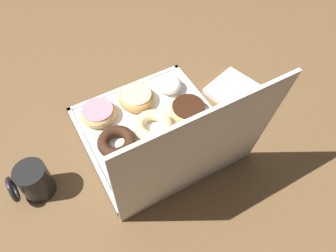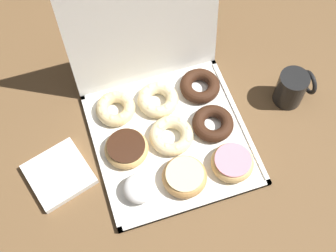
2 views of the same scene
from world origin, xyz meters
name	(u,v)px [view 2 (image 2 of 2)]	position (x,y,z in m)	size (l,w,h in m)	color
ground_plane	(171,140)	(0.00, 0.00, 0.00)	(3.00, 3.00, 0.00)	brown
donut_box	(171,139)	(0.00, 0.00, 0.01)	(0.41, 0.41, 0.01)	white
box_lid_open	(144,33)	(0.00, 0.23, 0.19)	(0.41, 0.37, 0.01)	white
powdered_filled_donut_0	(139,188)	(-0.12, -0.12, 0.03)	(0.08, 0.08, 0.05)	white
glazed_ring_donut_1	(185,176)	(-0.01, -0.12, 0.03)	(0.12, 0.12, 0.04)	tan
pink_frosted_donut_2	(232,162)	(0.12, -0.12, 0.03)	(0.11, 0.11, 0.04)	#E5B770
chocolate_frosted_donut_3	(126,147)	(-0.12, 0.00, 0.03)	(0.12, 0.12, 0.04)	tan
cruller_donut_4	(173,135)	(0.00, 0.00, 0.03)	(0.12, 0.12, 0.04)	beige
chocolate_cake_ring_donut_5	(213,124)	(0.12, 0.00, 0.03)	(0.11, 0.11, 0.03)	#381E11
cruller_donut_6	(115,108)	(-0.12, 0.13, 0.03)	(0.11, 0.11, 0.04)	#EACC8C
cruller_donut_7	(158,99)	(0.00, 0.12, 0.03)	(0.11, 0.11, 0.04)	beige
chocolate_cake_ring_donut_8	(200,86)	(0.13, 0.12, 0.03)	(0.11, 0.11, 0.03)	#381E11
coffee_mug	(292,88)	(0.36, 0.02, 0.05)	(0.10, 0.08, 0.10)	black
napkin_stack	(59,174)	(-0.31, -0.01, 0.01)	(0.15, 0.15, 0.02)	white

